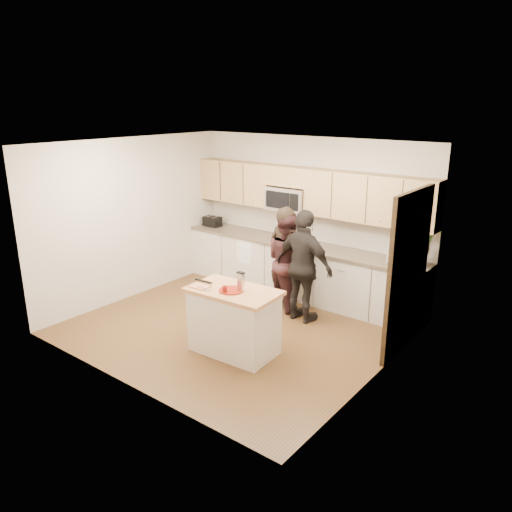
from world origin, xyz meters
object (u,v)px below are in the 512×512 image
Objects in this scene: toaster at (213,221)px; woman_left at (286,258)px; island at (234,321)px; woman_right at (304,267)px; woman_center at (287,261)px.

woman_left reaches higher than toaster.
toaster is at bearing 133.80° from island.
toaster is 0.20× the size of woman_left.
woman_left is 0.97× the size of woman_right.
island is 0.71× the size of woman_right.
toaster is 2.16m from woman_left.
woman_left is at bearing 13.13° from woman_center.
toaster is 2.21m from woman_center.
woman_right is at bearing -17.43° from toaster.
toaster is 2.75m from woman_right.
island is 3.37m from toaster.
toaster reaches higher than island.
woman_left is at bearing 98.20° from island.
woman_right is at bearing 79.58° from island.
island is at bearing 89.42° from woman_right.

